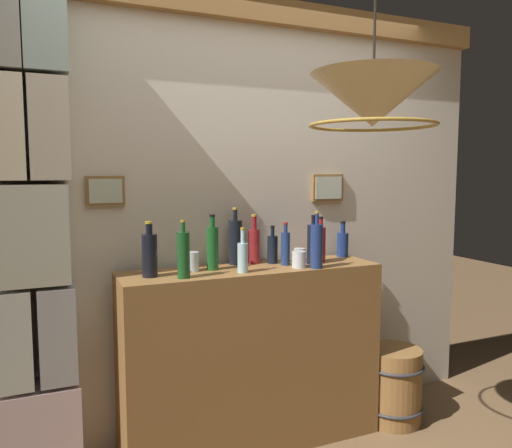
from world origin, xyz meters
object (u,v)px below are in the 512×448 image
at_px(liquor_bottle_scotch, 317,246).
at_px(liquor_bottle_vodka, 285,248).
at_px(liquor_bottle_sherry, 343,243).
at_px(glass_tumbler_highball, 299,259).
at_px(liquor_bottle_rye, 212,247).
at_px(liquor_bottle_whiskey, 313,244).
at_px(glass_tumbler_rocks, 300,254).
at_px(liquor_bottle_bourbon, 243,256).
at_px(liquor_bottle_port, 254,245).
at_px(liquor_bottle_rum, 235,241).
at_px(liquor_bottle_mezcal, 183,254).
at_px(glass_tumbler_shot, 192,262).
at_px(wooden_barrel, 393,385).
at_px(liquor_bottle_vermouth, 321,243).
at_px(pendant_lamp, 373,101).
at_px(liquor_bottle_tequila, 150,254).

xyz_separation_m(liquor_bottle_scotch, liquor_bottle_vodka, (-0.12, 0.15, -0.03)).
relative_size(liquor_bottle_sherry, glass_tumbler_highball, 2.42).
height_order(liquor_bottle_rye, glass_tumbler_highball, liquor_bottle_rye).
height_order(liquor_bottle_whiskey, liquor_bottle_scotch, liquor_bottle_scotch).
xyz_separation_m(liquor_bottle_rye, glass_tumbler_rocks, (0.58, 0.07, -0.09)).
bearing_deg(liquor_bottle_bourbon, liquor_bottle_port, 54.01).
bearing_deg(glass_tumbler_highball, liquor_bottle_whiskey, 28.99).
height_order(liquor_bottle_rye, liquor_bottle_rum, liquor_bottle_rum).
distance_m(liquor_bottle_mezcal, glass_tumbler_shot, 0.19).
distance_m(liquor_bottle_whiskey, glass_tumbler_rocks, 0.16).
xyz_separation_m(liquor_bottle_rye, liquor_bottle_scotch, (0.54, -0.19, 0.00)).
height_order(liquor_bottle_whiskey, wooden_barrel, liquor_bottle_whiskey).
relative_size(liquor_bottle_mezcal, glass_tumbler_shot, 2.83).
relative_size(liquor_bottle_whiskey, liquor_bottle_port, 0.99).
height_order(liquor_bottle_port, liquor_bottle_vermouth, liquor_bottle_port).
xyz_separation_m(liquor_bottle_rye, glass_tumbler_shot, (-0.11, 0.01, -0.07)).
distance_m(glass_tumbler_rocks, glass_tumbler_highball, 0.24).
bearing_deg(glass_tumbler_shot, wooden_barrel, -7.49).
bearing_deg(liquor_bottle_sherry, pendant_lamp, -114.84).
distance_m(liquor_bottle_rum, pendant_lamp, 1.11).
height_order(liquor_bottle_scotch, glass_tumbler_shot, liquor_bottle_scotch).
bearing_deg(liquor_bottle_whiskey, wooden_barrel, -10.25).
xyz_separation_m(liquor_bottle_scotch, glass_tumbler_rocks, (0.04, 0.26, -0.09)).
bearing_deg(liquor_bottle_whiskey, liquor_bottle_rye, 174.19).
bearing_deg(liquor_bottle_tequila, wooden_barrel, -4.12).
bearing_deg(glass_tumbler_shot, liquor_bottle_sherry, 4.68).
height_order(liquor_bottle_tequila, liquor_bottle_port, liquor_bottle_port).
relative_size(liquor_bottle_sherry, liquor_bottle_vermouth, 0.83).
bearing_deg(liquor_bottle_rum, liquor_bottle_rye, -148.40).
distance_m(liquor_bottle_bourbon, liquor_bottle_vodka, 0.32).
relative_size(liquor_bottle_whiskey, liquor_bottle_rum, 0.87).
distance_m(liquor_bottle_tequila, liquor_bottle_vodka, 0.78).
distance_m(liquor_bottle_tequila, liquor_bottle_scotch, 0.90).
height_order(liquor_bottle_bourbon, glass_tumbler_rocks, liquor_bottle_bourbon).
relative_size(glass_tumbler_rocks, glass_tumbler_shot, 0.70).
xyz_separation_m(pendant_lamp, wooden_barrel, (0.58, 0.51, -1.63)).
distance_m(liquor_bottle_whiskey, liquor_bottle_rum, 0.45).
height_order(liquor_bottle_scotch, liquor_bottle_vodka, liquor_bottle_scotch).
bearing_deg(liquor_bottle_scotch, liquor_bottle_vermouth, 53.49).
height_order(liquor_bottle_tequila, glass_tumbler_rocks, liquor_bottle_tequila).
distance_m(liquor_bottle_port, pendant_lamp, 1.08).
xyz_separation_m(liquor_bottle_whiskey, liquor_bottle_vodka, (-0.17, 0.02, -0.02)).
height_order(liquor_bottle_sherry, liquor_bottle_mezcal, liquor_bottle_mezcal).
bearing_deg(liquor_bottle_vodka, glass_tumbler_shot, 175.46).
distance_m(liquor_bottle_sherry, wooden_barrel, 0.93).
relative_size(glass_tumbler_rocks, wooden_barrel, 0.16).
height_order(liquor_bottle_port, glass_tumbler_highball, liquor_bottle_port).
height_order(liquor_bottle_sherry, glass_tumbler_highball, liquor_bottle_sherry).
xyz_separation_m(liquor_bottle_tequila, liquor_bottle_mezcal, (0.15, -0.10, 0.00)).
bearing_deg(liquor_bottle_bourbon, liquor_bottle_scotch, -7.12).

